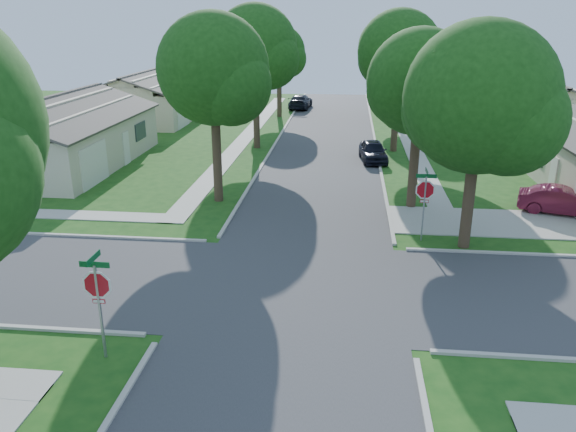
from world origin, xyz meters
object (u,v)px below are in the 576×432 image
Objects in this scene: house_nw_far at (151,101)px; tree_ne_corner at (481,105)px; house_ne_far at (533,113)px; tree_w_near at (215,74)px; tree_w_mid at (256,51)px; tree_e_near at (421,87)px; stop_sign_ne at (425,193)px; car_curb_east at (373,151)px; house_nw_near at (58,140)px; tree_w_far at (280,54)px; tree_e_mid at (400,56)px; car_curb_west at (300,101)px; tree_e_far at (388,49)px; stop_sign_sw at (97,289)px; car_driveway at (562,201)px.

tree_ne_corner is at bearing -51.19° from house_nw_far.
tree_w_near is at bearing -135.91° from house_ne_far.
tree_e_near is at bearing -51.95° from tree_w_mid.
stop_sign_ne is 0.22× the size of house_ne_far.
car_curb_east is (7.84, 9.00, -5.47)m from tree_w_near.
tree_e_near is 0.61× the size of house_nw_near.
tree_w_far is 2.12× the size of car_curb_east.
tree_w_near is 12.01m from tree_w_mid.
tree_e_mid is 1.94× the size of car_curb_west.
stop_sign_ne is 0.34× the size of tree_e_far.
tree_e_far is at bearing 0.00° from tree_w_far.
tree_w_mid is 1.10× the size of tree_ne_corner.
car_curb_east is (19.19, 3.01, -0.87)m from house_nw_near.
stop_sign_sw is 0.79× the size of car_curb_east.
house_nw_near is 27.18m from car_curb_west.
car_driveway is at bearing 41.16° from tree_ne_corner.
tree_w_mid is at bearing 27.90° from house_nw_near.
car_driveway is at bearing -12.90° from house_nw_near.
tree_ne_corner is at bearing 38.84° from stop_sign_sw.
house_ne_far is at bearing -5.36° from house_nw_far.
tree_e_mid is at bearing 16.15° from house_nw_near.
house_ne_far is at bearing 4.55° from car_driveway.
tree_w_far is at bearing 49.57° from car_driveway.
house_ne_far is 20.81m from car_driveway.
tree_e_near is at bearing -119.35° from house_ne_far.
stop_sign_ne is 0.36× the size of tree_e_near.
house_ne_far is at bearing 65.07° from stop_sign_ne.
tree_w_near is 2.35× the size of car_driveway.
tree_e_far is 1.09× the size of tree_w_far.
car_curb_east is at bearing -117.45° from tree_e_mid.
car_curb_west is at bearing 104.86° from tree_e_near.
tree_w_near reaches higher than house_ne_far.
tree_w_near reaches higher than stop_sign_ne.
tree_w_near reaches higher than tree_ne_corner.
house_nw_near and house_nw_far have the same top height.
tree_e_near is 0.61× the size of house_nw_far.
car_curb_east is (-1.50, 13.31, -1.38)m from stop_sign_ne.
tree_e_far is 13.09m from house_ne_far.
stop_sign_sw is at bearing 92.07° from car_curb_west.
tree_w_far is at bearing 110.61° from tree_e_near.
tree_w_near is at bearing -137.63° from car_curb_east.
car_curb_west is at bearing 73.70° from tree_w_far.
tree_w_far reaches higher than house_nw_near.
car_curb_west is at bearing 88.03° from stop_sign_sw.
tree_w_mid reaches higher than tree_e_mid.
house_ne_far is (9.63, 24.79, -4.08)m from tree_ne_corner.
house_nw_near is at bearing -120.82° from tree_w_far.
tree_ne_corner is (1.60, -16.80, -0.66)m from tree_e_mid.
tree_ne_corner is (11.01, -29.80, 0.09)m from tree_w_far.
tree_e_far is (0.00, 25.00, 0.34)m from tree_e_near.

